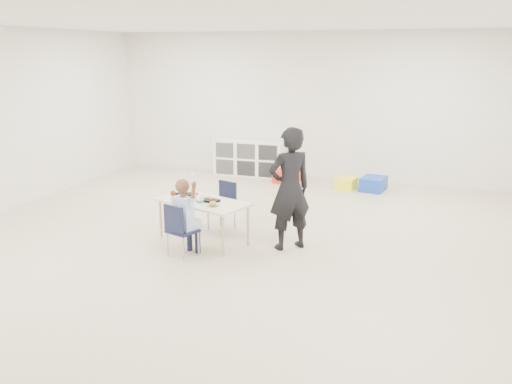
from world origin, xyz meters
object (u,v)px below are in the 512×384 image
(table, at_px, (203,221))
(child, at_px, (182,214))
(adult, at_px, (290,189))
(chair_near, at_px, (183,230))
(cubby_shelf, at_px, (249,158))

(table, distance_m, child, 0.60)
(adult, bearing_deg, chair_near, -12.03)
(cubby_shelf, distance_m, adult, 4.22)
(table, bearing_deg, adult, 25.82)
(cubby_shelf, bearing_deg, chair_near, -81.00)
(chair_near, relative_size, cubby_shelf, 0.48)
(adult, bearing_deg, cubby_shelf, -106.36)
(chair_near, relative_size, child, 0.63)
(adult, bearing_deg, table, -35.82)
(child, distance_m, cubby_shelf, 4.51)
(table, height_order, adult, adult)
(chair_near, height_order, child, child)
(adult, bearing_deg, child, -12.03)
(table, height_order, child, child)
(table, bearing_deg, child, -74.01)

